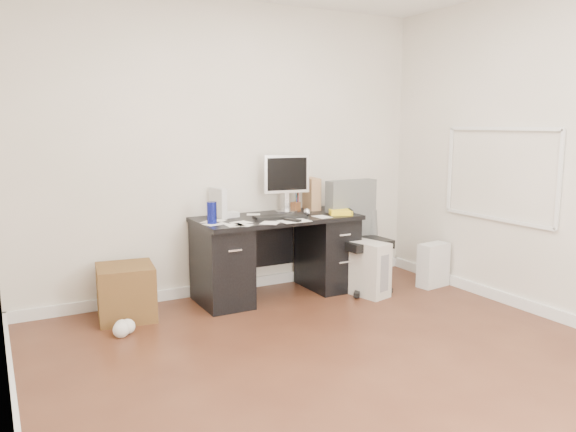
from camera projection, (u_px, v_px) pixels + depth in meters
name	position (u px, v px, depth m)	size (l,w,h in m)	color
ground	(350.00, 367.00, 3.71)	(4.00, 4.00, 0.00)	#432115
room_shell	(357.00, 113.00, 3.48)	(4.02, 4.02, 2.71)	beige
desk	(277.00, 253.00, 5.22)	(1.50, 0.70, 0.75)	black
loose_papers	(259.00, 219.00, 5.02)	(1.10, 0.60, 0.00)	silver
lcd_monitor	(286.00, 183.00, 5.34)	(0.45, 0.25, 0.56)	silver
keyboard	(280.00, 217.00, 5.05)	(0.47, 0.16, 0.03)	black
computer_mouse	(307.00, 212.00, 5.20)	(0.07, 0.07, 0.07)	silver
travel_mug	(212.00, 213.00, 4.77)	(0.08, 0.08, 0.19)	navy
white_binder	(218.00, 203.00, 5.06)	(0.11, 0.23, 0.27)	silver
magazine_file	(311.00, 194.00, 5.56)	(0.13, 0.27, 0.31)	#A57450
pen_cup	(296.00, 200.00, 5.44)	(0.09, 0.09, 0.22)	#573018
yellow_book	(340.00, 211.00, 5.30)	(0.20, 0.26, 0.04)	yellow
paper_remote	(295.00, 220.00, 4.91)	(0.26, 0.21, 0.02)	silver
office_chair	(361.00, 237.00, 5.36)	(0.60, 0.60, 1.05)	#4A4C4A
pc_tower	(363.00, 268.00, 5.28)	(0.23, 0.51, 0.51)	beige
shopping_bag	(433.00, 265.00, 5.53)	(0.32, 0.23, 0.43)	silver
wicker_basket	(126.00, 292.00, 4.62)	(0.45, 0.45, 0.45)	#502D18
desk_printer	(342.00, 270.00, 5.80)	(0.33, 0.27, 0.20)	slate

